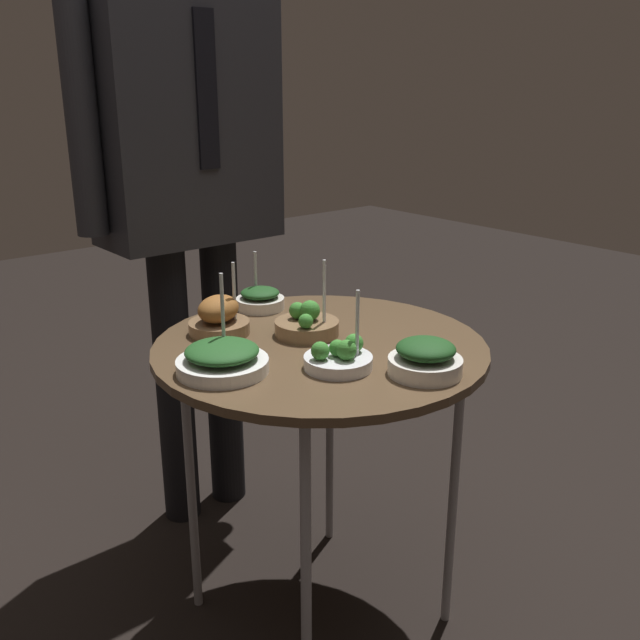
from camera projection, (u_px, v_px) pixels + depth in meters
name	position (u px, v px, depth m)	size (l,w,h in m)	color
ground_plane	(320.00, 610.00, 1.66)	(8.00, 8.00, 0.00)	black
serving_cart	(320.00, 364.00, 1.46)	(0.68, 0.68, 0.67)	brown
bowl_roast_front_center	(219.00, 318.00, 1.49)	(0.13, 0.13, 0.15)	brown
bowl_broccoli_front_right	(339.00, 357.00, 1.32)	(0.13, 0.13, 0.15)	silver
bowl_spinach_mid_right	(260.00, 299.00, 1.66)	(0.11, 0.11, 0.13)	silver
bowl_broccoli_far_rim	(307.00, 324.00, 1.49)	(0.13, 0.13, 0.16)	brown
bowl_spinach_back_left	(222.00, 359.00, 1.30)	(0.17, 0.17, 0.17)	white
bowl_spinach_center	(425.00, 359.00, 1.29)	(0.14, 0.14, 0.07)	silver
waiter_figure	(186.00, 152.00, 1.76)	(0.58, 0.22, 1.58)	black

